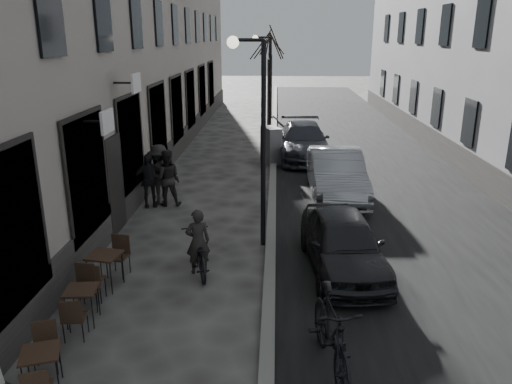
# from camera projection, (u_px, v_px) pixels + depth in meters

# --- Properties ---
(road) EXTENTS (7.30, 60.00, 0.00)m
(road) POSITION_uv_depth(u_px,v_px,m) (356.00, 155.00, 22.10)
(road) COLOR black
(road) RESTS_ON ground
(kerb) EXTENTS (0.25, 60.00, 0.12)m
(kerb) POSITION_uv_depth(u_px,v_px,m) (274.00, 153.00, 22.22)
(kerb) COLOR slate
(kerb) RESTS_ON ground
(streetlamp_near) EXTENTS (0.90, 0.28, 5.09)m
(streetlamp_near) POSITION_uv_depth(u_px,v_px,m) (256.00, 121.00, 11.78)
(streetlamp_near) COLOR black
(streetlamp_near) RESTS_ON ground
(streetlamp_far) EXTENTS (0.90, 0.28, 5.09)m
(streetlamp_far) POSITION_uv_depth(u_px,v_px,m) (267.00, 78.00, 23.21)
(streetlamp_far) COLOR black
(streetlamp_far) RESTS_ON ground
(tree_near) EXTENTS (2.40, 2.40, 5.70)m
(tree_near) POSITION_uv_depth(u_px,v_px,m) (269.00, 44.00, 25.61)
(tree_near) COLOR black
(tree_near) RESTS_ON ground
(tree_far) EXTENTS (2.40, 2.40, 5.70)m
(tree_far) POSITION_uv_depth(u_px,v_px,m) (271.00, 42.00, 31.32)
(tree_far) COLOR black
(tree_far) RESTS_ON ground
(bistro_set_a) EXTENTS (0.79, 1.40, 0.80)m
(bistro_set_a) POSITION_uv_depth(u_px,v_px,m) (42.00, 367.00, 7.39)
(bistro_set_a) COLOR black
(bistro_set_a) RESTS_ON ground
(bistro_set_b) EXTENTS (0.62, 1.41, 0.81)m
(bistro_set_b) POSITION_uv_depth(u_px,v_px,m) (82.00, 302.00, 9.17)
(bistro_set_b) COLOR black
(bistro_set_b) RESTS_ON ground
(bistro_set_c) EXTENTS (0.72, 1.57, 0.90)m
(bistro_set_c) POSITION_uv_depth(u_px,v_px,m) (105.00, 267.00, 10.44)
(bistro_set_c) COLOR black
(bistro_set_c) RESTS_ON ground
(utility_cabinet) EXTENTS (0.92, 1.14, 1.50)m
(utility_cabinet) POSITION_uv_depth(u_px,v_px,m) (271.00, 145.00, 20.55)
(utility_cabinet) COLOR slate
(utility_cabinet) RESTS_ON ground
(bicycle) EXTENTS (1.09, 1.85, 0.92)m
(bicycle) POSITION_uv_depth(u_px,v_px,m) (198.00, 253.00, 11.11)
(bicycle) COLOR black
(bicycle) RESTS_ON ground
(cyclist_rider) EXTENTS (0.63, 0.50, 1.50)m
(cyclist_rider) POSITION_uv_depth(u_px,v_px,m) (198.00, 241.00, 11.02)
(cyclist_rider) COLOR #272522
(cyclist_rider) RESTS_ON ground
(pedestrian_near) EXTENTS (0.96, 0.81, 1.76)m
(pedestrian_near) POSITION_uv_depth(u_px,v_px,m) (167.00, 178.00, 15.41)
(pedestrian_near) COLOR #272522
(pedestrian_near) RESTS_ON ground
(pedestrian_mid) EXTENTS (1.40, 1.14, 1.88)m
(pedestrian_mid) POSITION_uv_depth(u_px,v_px,m) (160.00, 174.00, 15.60)
(pedestrian_mid) COLOR #282523
(pedestrian_mid) RESTS_ON ground
(pedestrian_far) EXTENTS (1.07, 0.74, 1.68)m
(pedestrian_far) POSITION_uv_depth(u_px,v_px,m) (149.00, 180.00, 15.30)
(pedestrian_far) COLOR black
(pedestrian_far) RESTS_ON ground
(car_near) EXTENTS (1.92, 4.05, 1.34)m
(car_near) POSITION_uv_depth(u_px,v_px,m) (343.00, 243.00, 11.15)
(car_near) COLOR black
(car_near) RESTS_ON ground
(car_mid) EXTENTS (1.68, 4.70, 1.54)m
(car_mid) POSITION_uv_depth(u_px,v_px,m) (336.00, 174.00, 16.25)
(car_mid) COLOR gray
(car_mid) RESTS_ON ground
(car_far) EXTENTS (2.22, 5.17, 1.49)m
(car_far) POSITION_uv_depth(u_px,v_px,m) (304.00, 141.00, 21.43)
(car_far) COLOR #32333B
(car_far) RESTS_ON ground
(moped) EXTENTS (0.93, 2.31, 1.35)m
(moped) POSITION_uv_depth(u_px,v_px,m) (331.00, 333.00, 7.76)
(moped) COLOR black
(moped) RESTS_ON ground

